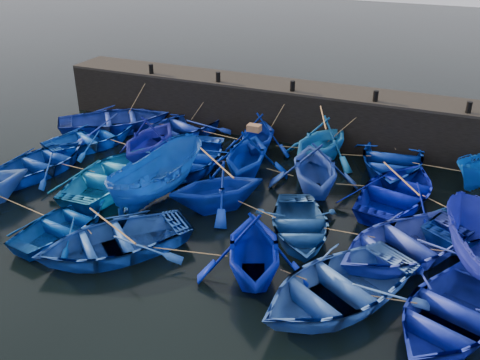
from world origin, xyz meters
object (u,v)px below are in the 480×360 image
at_px(boat_0, 115,120).
at_px(boat_13, 43,161).
at_px(boat_8, 194,158).
at_px(wooden_crate, 254,128).

distance_m(boat_0, boat_13, 5.48).
xyz_separation_m(boat_8, wooden_crate, (2.86, 0.16, 1.82)).
distance_m(boat_8, boat_13, 6.66).
relative_size(boat_8, boat_13, 1.00).
distance_m(boat_8, wooden_crate, 3.39).
relative_size(boat_0, boat_8, 1.20).
height_order(boat_0, wooden_crate, wooden_crate).
xyz_separation_m(boat_0, wooden_crate, (8.87, -2.36, 1.72)).
relative_size(boat_8, wooden_crate, 8.56).
bearing_deg(boat_0, boat_8, -151.88).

